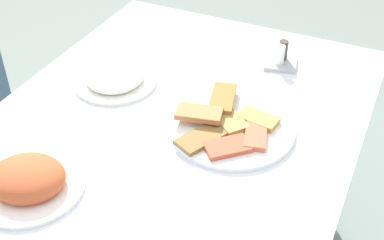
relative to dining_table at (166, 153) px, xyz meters
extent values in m
cube|color=white|center=(0.00, 0.00, 0.06)|extent=(1.21, 0.88, 0.02)
cylinder|color=#4F4654|center=(0.55, -0.38, -0.30)|extent=(0.04, 0.04, 0.70)
cylinder|color=#4F4654|center=(0.55, 0.38, -0.30)|extent=(0.04, 0.04, 0.70)
cylinder|color=#946A4E|center=(0.11, 0.64, -0.45)|extent=(0.03, 0.03, 0.41)
cylinder|color=white|center=(0.06, -0.15, 0.08)|extent=(0.30, 0.30, 0.01)
cube|color=tan|center=(0.11, -0.20, 0.09)|extent=(0.07, 0.10, 0.01)
cube|color=tan|center=(0.07, -0.13, 0.09)|extent=(0.11, 0.12, 0.01)
cube|color=#C07645|center=(0.05, -0.07, 0.11)|extent=(0.08, 0.12, 0.01)
cube|color=#D76543|center=(0.05, -0.21, 0.09)|extent=(0.11, 0.07, 0.01)
cube|color=#A16A32|center=(0.14, -0.09, 0.11)|extent=(0.13, 0.09, 0.01)
cube|color=#CE553A|center=(-0.02, -0.17, 0.09)|extent=(0.11, 0.11, 0.01)
cube|color=olive|center=(-0.01, -0.10, 0.09)|extent=(0.14, 0.11, 0.01)
cylinder|color=white|center=(-0.30, 0.17, 0.08)|extent=(0.23, 0.23, 0.01)
ellipsoid|color=#C4562F|center=(-0.30, 0.17, 0.10)|extent=(0.17, 0.18, 0.07)
cylinder|color=white|center=(0.13, 0.22, 0.08)|extent=(0.23, 0.23, 0.01)
ellipsoid|color=white|center=(0.13, 0.22, 0.10)|extent=(0.22, 0.21, 0.04)
cube|color=#B2B2B7|center=(0.40, -0.16, 0.08)|extent=(0.11, 0.11, 0.01)
cylinder|color=white|center=(0.39, -0.16, 0.11)|extent=(0.03, 0.03, 0.06)
cylinder|color=#463B36|center=(0.42, -0.16, 0.11)|extent=(0.03, 0.03, 0.06)
camera|label=1|loc=(-0.86, -0.47, 0.85)|focal=48.35mm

